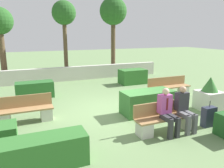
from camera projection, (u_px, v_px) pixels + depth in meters
ground_plane at (111, 111)px, 8.14m from camera, size 60.00×60.00×0.00m
perimeter_wall at (74, 73)px, 13.39m from camera, size 11.39×0.30×0.84m
bench_front at (165, 120)px, 6.40m from camera, size 1.93×0.49×0.86m
bench_left_side at (169, 89)px, 10.02m from camera, size 2.05×0.48×0.86m
bench_right_side at (26, 113)px, 7.05m from camera, size 1.73×0.48×0.86m
person_seated_man at (167, 109)px, 6.15m from camera, size 0.38×0.63×1.32m
person_seated_woman at (184, 107)px, 6.38m from camera, size 0.38×0.63×1.32m
hedge_block_near_left at (133, 76)px, 12.48m from camera, size 1.47×0.89×0.82m
hedge_block_near_right at (37, 154)px, 4.60m from camera, size 2.10×0.64×0.69m
hedge_block_mid_left at (147, 102)px, 7.85m from camera, size 1.87×0.86×0.82m
hedge_block_far_left at (35, 90)px, 9.78m from camera, size 1.61×0.74×0.71m
planter_corner_left at (209, 96)px, 8.20m from camera, size 0.82×0.82×1.25m
suitcase at (209, 117)px, 6.73m from camera, size 0.43×0.23×0.82m
tree_center_left at (64, 15)px, 13.38m from camera, size 1.47×1.47×4.79m
tree_center_right at (113, 13)px, 14.20m from camera, size 1.77×1.77×5.11m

